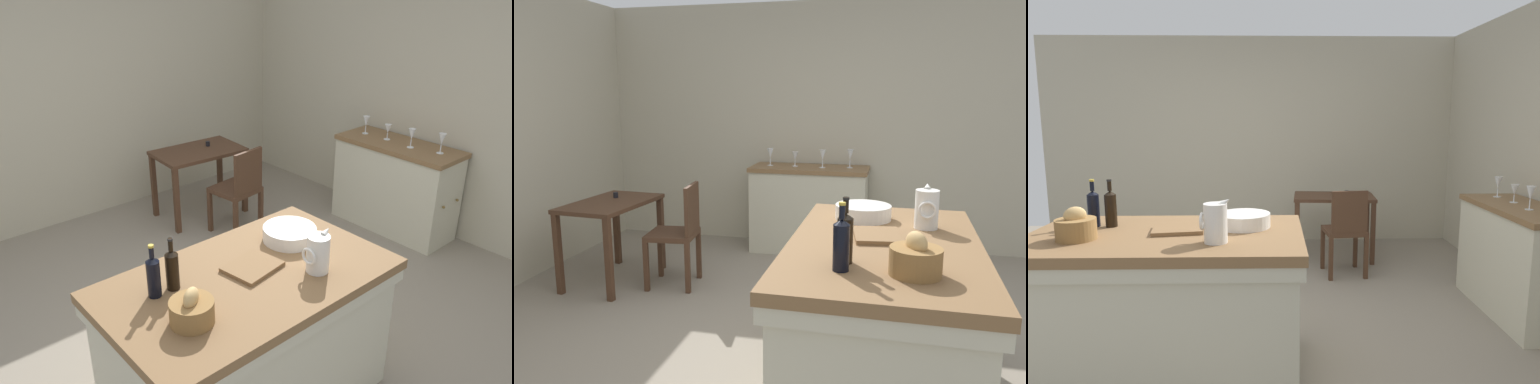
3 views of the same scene
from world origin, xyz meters
TOP-DOWN VIEW (x-y plane):
  - ground_plane at (0.00, 0.00)m, footprint 6.76×6.76m
  - wall_back at (0.00, 2.60)m, footprint 5.32×0.12m
  - wall_right at (2.60, 0.00)m, footprint 0.12×5.20m
  - island_table at (-0.37, -0.62)m, footprint 1.64×0.97m
  - side_cabinet at (2.26, 0.22)m, footprint 0.52×1.23m
  - writing_desk at (0.96, 1.76)m, footprint 0.94×0.62m
  - wooden_chair at (1.00, 1.15)m, footprint 0.44×0.44m
  - pitcher at (-0.05, -0.83)m, footprint 0.17×0.13m
  - wash_bowl at (0.08, -0.47)m, footprint 0.33×0.33m
  - bread_basket at (-0.84, -0.75)m, footprint 0.22×0.22m
  - cutting_board at (-0.31, -0.58)m, footprint 0.33×0.29m
  - wine_bottle_dark at (-0.76, -0.45)m, footprint 0.07×0.07m
  - wine_bottle_amber at (-0.86, -0.44)m, footprint 0.07×0.07m
  - wine_glass_far_left at (2.30, -0.19)m, footprint 0.07×0.07m
  - wine_glass_left at (2.23, 0.09)m, footprint 0.07×0.07m
  - wine_glass_middle at (2.27, 0.38)m, footprint 0.07×0.07m
  - wine_glass_right at (2.26, 0.65)m, footprint 0.07×0.07m

SIDE VIEW (x-z plane):
  - ground_plane at x=0.00m, z-range 0.00..0.00m
  - side_cabinet at x=2.26m, z-range 0.00..0.90m
  - wooden_chair at x=1.00m, z-range 0.04..0.94m
  - island_table at x=-0.37m, z-range 0.04..0.95m
  - writing_desk at x=0.96m, z-range 0.22..1.00m
  - cutting_board at x=-0.31m, z-range 0.92..0.94m
  - wash_bowl at x=0.08m, z-range 0.92..1.00m
  - bread_basket at x=-0.84m, z-range 0.89..1.08m
  - wine_glass_middle at x=2.27m, z-range 0.93..1.08m
  - wine_glass_right at x=2.26m, z-range 0.94..1.12m
  - wine_glass_left at x=2.23m, z-range 0.94..1.12m
  - pitcher at x=-0.05m, z-range 0.90..1.16m
  - wine_glass_far_left at x=2.30m, z-range 0.94..1.13m
  - wine_bottle_amber at x=-0.86m, z-range 0.89..1.19m
  - wine_bottle_dark at x=-0.76m, z-range 0.89..1.19m
  - wall_back at x=0.00m, z-range 0.00..2.60m
  - wall_right at x=2.60m, z-range 0.00..2.60m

